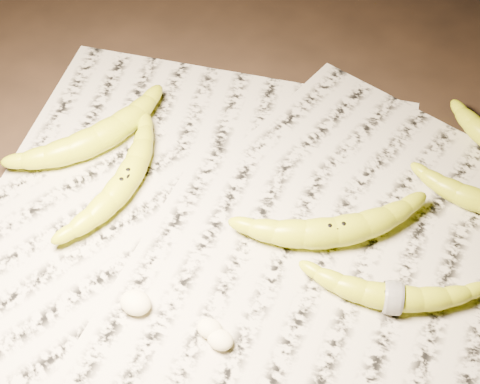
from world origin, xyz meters
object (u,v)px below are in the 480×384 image
at_px(banana_left_b, 96,137).
at_px(banana_center, 335,230).
at_px(banana_taped, 393,296).
at_px(banana_left_a, 125,180).

bearing_deg(banana_left_b, banana_center, -62.02).
relative_size(banana_center, banana_taped, 1.13).
distance_m(banana_center, banana_taped, 0.11).
distance_m(banana_left_a, banana_center, 0.29).
distance_m(banana_left_a, banana_taped, 0.38).
relative_size(banana_left_b, banana_taped, 1.09).
distance_m(banana_left_b, banana_taped, 0.46).
xyz_separation_m(banana_center, banana_taped, (0.09, -0.06, -0.00)).
relative_size(banana_left_a, banana_left_b, 0.98).
xyz_separation_m(banana_left_a, banana_taped, (0.38, -0.01, -0.00)).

